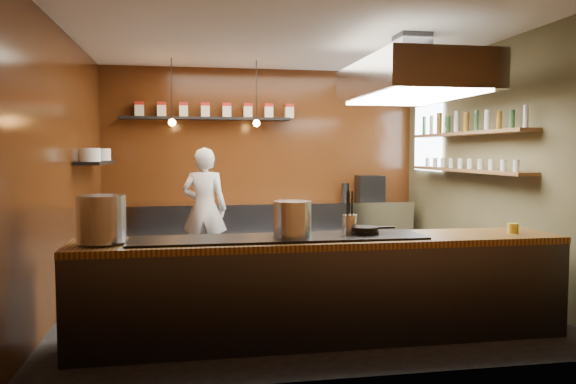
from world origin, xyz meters
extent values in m
plane|color=black|center=(0.00, 0.00, 0.00)|extent=(5.00, 5.00, 0.00)
plane|color=#40220B|center=(0.00, 2.50, 1.50)|extent=(5.00, 0.00, 5.00)
plane|color=#40220B|center=(-2.50, 0.00, 1.50)|extent=(0.00, 5.00, 5.00)
plane|color=#4C482B|center=(2.50, 0.00, 1.50)|extent=(0.00, 5.00, 5.00)
plane|color=silver|center=(0.00, 0.00, 3.00)|extent=(5.00, 5.00, 0.00)
plane|color=white|center=(2.45, 1.70, 1.90)|extent=(0.00, 1.00, 1.00)
cube|color=silver|center=(0.00, 2.17, 0.45)|extent=(4.60, 0.65, 0.90)
cube|color=#38383D|center=(0.00, -1.60, 0.43)|extent=(4.40, 0.70, 0.86)
cube|color=brown|center=(0.00, -1.60, 0.89)|extent=(4.40, 0.72, 0.06)
cube|color=black|center=(-0.40, -1.60, 0.93)|extent=(2.60, 0.55, 0.02)
cube|color=black|center=(-0.90, 2.36, 2.20)|extent=(2.60, 0.26, 0.04)
cube|color=black|center=(-2.34, 1.00, 1.55)|extent=(0.30, 1.40, 0.04)
cube|color=brown|center=(2.34, 0.30, 1.92)|extent=(0.26, 2.80, 0.04)
cube|color=brown|center=(2.34, 0.30, 1.45)|extent=(0.26, 2.80, 0.04)
cube|color=#38383D|center=(1.30, -0.40, 2.85)|extent=(0.35, 0.35, 0.30)
cube|color=silver|center=(1.30, -0.40, 2.50)|extent=(1.20, 2.00, 0.40)
cube|color=white|center=(1.30, -0.40, 2.29)|extent=(1.00, 1.80, 0.02)
cylinder|color=black|center=(-1.40, 1.70, 2.55)|extent=(0.01, 0.01, 0.90)
sphere|color=orange|center=(-1.40, 1.70, 2.10)|extent=(0.10, 0.10, 0.10)
cylinder|color=black|center=(-0.20, 1.70, 2.55)|extent=(0.01, 0.01, 0.90)
sphere|color=orange|center=(-0.20, 1.70, 2.10)|extent=(0.10, 0.10, 0.10)
cube|color=beige|center=(-1.90, 2.36, 2.31)|extent=(0.13, 0.13, 0.17)
cube|color=#A11A13|center=(-1.90, 2.36, 2.42)|extent=(0.13, 0.13, 0.05)
cube|color=beige|center=(-1.57, 2.36, 2.31)|extent=(0.13, 0.13, 0.17)
cube|color=#A11A13|center=(-1.57, 2.36, 2.42)|extent=(0.14, 0.13, 0.05)
cube|color=beige|center=(-1.24, 2.36, 2.31)|extent=(0.13, 0.13, 0.17)
cube|color=#A11A13|center=(-1.24, 2.36, 2.42)|extent=(0.13, 0.13, 0.05)
cube|color=beige|center=(-0.91, 2.36, 2.31)|extent=(0.13, 0.13, 0.17)
cube|color=#A11A13|center=(-0.91, 2.36, 2.42)|extent=(0.14, 0.13, 0.05)
cube|color=beige|center=(-0.59, 2.36, 2.31)|extent=(0.13, 0.13, 0.17)
cube|color=#A11A13|center=(-0.59, 2.36, 2.42)|extent=(0.14, 0.13, 0.05)
cube|color=beige|center=(-0.26, 2.36, 2.31)|extent=(0.13, 0.13, 0.17)
cube|color=#A11A13|center=(-0.26, 2.36, 2.42)|extent=(0.14, 0.13, 0.05)
cube|color=beige|center=(0.07, 2.36, 2.31)|extent=(0.13, 0.13, 0.17)
cube|color=#A11A13|center=(0.07, 2.36, 2.42)|extent=(0.14, 0.13, 0.05)
cube|color=beige|center=(0.40, 2.36, 2.31)|extent=(0.13, 0.13, 0.17)
cube|color=#A11A13|center=(0.40, 2.36, 2.42)|extent=(0.14, 0.13, 0.05)
cylinder|color=white|center=(-2.34, 0.55, 1.65)|extent=(0.26, 0.26, 0.16)
cylinder|color=white|center=(-2.34, 1.45, 1.65)|extent=(0.26, 0.26, 0.16)
cylinder|color=silver|center=(2.34, -1.00, 2.06)|extent=(0.06, 0.06, 0.24)
cylinder|color=#2D5933|center=(2.34, -0.74, 2.06)|extent=(0.06, 0.06, 0.24)
cylinder|color=#8C601E|center=(2.34, -0.48, 2.06)|extent=(0.06, 0.06, 0.24)
cylinder|color=silver|center=(2.34, -0.22, 2.06)|extent=(0.06, 0.06, 0.24)
cylinder|color=#2D5933|center=(2.34, 0.04, 2.06)|extent=(0.06, 0.06, 0.24)
cylinder|color=#8C601E|center=(2.34, 0.30, 2.06)|extent=(0.06, 0.06, 0.24)
cylinder|color=silver|center=(2.34, 0.56, 2.06)|extent=(0.06, 0.06, 0.24)
cylinder|color=#2D5933|center=(2.34, 0.82, 2.06)|extent=(0.06, 0.06, 0.24)
cylinder|color=#8C601E|center=(2.34, 1.08, 2.06)|extent=(0.06, 0.06, 0.24)
cylinder|color=silver|center=(2.34, 1.34, 2.06)|extent=(0.06, 0.06, 0.24)
cylinder|color=#2D5933|center=(2.34, 1.60, 2.06)|extent=(0.06, 0.06, 0.24)
cylinder|color=silver|center=(2.34, -0.85, 1.53)|extent=(0.07, 0.07, 0.13)
cylinder|color=silver|center=(2.34, -0.59, 1.53)|extent=(0.07, 0.07, 0.13)
cylinder|color=silver|center=(2.34, -0.34, 1.53)|extent=(0.07, 0.07, 0.13)
cylinder|color=silver|center=(2.34, -0.08, 1.53)|extent=(0.07, 0.07, 0.13)
cylinder|color=silver|center=(2.34, 0.17, 1.53)|extent=(0.07, 0.07, 0.13)
cylinder|color=silver|center=(2.34, 0.43, 1.53)|extent=(0.07, 0.07, 0.13)
cylinder|color=silver|center=(2.34, 0.68, 1.53)|extent=(0.07, 0.07, 0.13)
cylinder|color=silver|center=(2.34, 0.94, 1.53)|extent=(0.07, 0.07, 0.13)
cylinder|color=silver|center=(2.34, 1.19, 1.53)|extent=(0.07, 0.07, 0.13)
cylinder|color=silver|center=(2.34, 1.45, 1.53)|extent=(0.07, 0.07, 0.13)
cylinder|color=#B7B9BE|center=(-1.90, -1.63, 1.13)|extent=(0.52, 0.52, 0.39)
cylinder|color=silver|center=(-0.29, -1.61, 1.10)|extent=(0.35, 0.35, 0.31)
cylinder|color=silver|center=(0.27, -1.51, 1.03)|extent=(0.16, 0.16, 0.17)
cylinder|color=black|center=(0.39, -1.56, 0.96)|extent=(0.27, 0.27, 0.03)
cylinder|color=black|center=(0.39, -1.56, 0.99)|extent=(0.25, 0.25, 0.03)
cylinder|color=black|center=(0.60, -1.54, 0.99)|extent=(0.18, 0.04, 0.02)
cylinder|color=yellow|center=(1.83, -1.63, 0.97)|extent=(0.12, 0.12, 0.09)
cube|color=black|center=(1.70, 2.22, 1.10)|extent=(0.42, 0.40, 0.41)
imported|color=white|center=(-0.96, 1.65, 0.87)|extent=(0.71, 0.54, 1.75)
camera|label=1|loc=(-1.18, -6.43, 1.69)|focal=35.00mm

